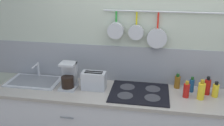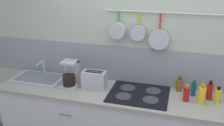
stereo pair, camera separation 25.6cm
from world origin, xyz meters
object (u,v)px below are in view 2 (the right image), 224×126
at_px(bottle_olive_oil, 193,89).
at_px(toaster, 94,80).
at_px(bottle_hot_sauce, 202,95).
at_px(bottle_dish_soap, 179,85).
at_px(coffee_maker, 71,75).
at_px(bottle_sesame_oil, 210,91).
at_px(bottle_cooking_wine, 218,95).
at_px(bottle_vinegar, 186,94).

bearing_deg(bottle_olive_oil, toaster, -173.46).
xyz_separation_m(bottle_olive_oil, bottle_hot_sauce, (0.07, -0.15, 0.02)).
xyz_separation_m(bottle_dish_soap, bottle_olive_oil, (0.14, -0.07, 0.00)).
xyz_separation_m(coffee_maker, bottle_dish_soap, (1.18, 0.19, -0.05)).
relative_size(bottle_dish_soap, bottle_olive_oil, 0.97).
relative_size(bottle_hot_sauce, bottle_sesame_oil, 1.05).
bearing_deg(bottle_cooking_wine, bottle_sesame_oil, 152.61).
distance_m(coffee_maker, bottle_hot_sauce, 1.40).
bearing_deg(bottle_hot_sauce, bottle_vinegar, 174.13).
bearing_deg(coffee_maker, bottle_sesame_oil, 3.39).
relative_size(toaster, bottle_olive_oil, 1.62).
relative_size(bottle_hot_sauce, bottle_cooking_wine, 1.26).
distance_m(coffee_maker, bottle_olive_oil, 1.33).
xyz_separation_m(bottle_dish_soap, bottle_hot_sauce, (0.22, -0.22, 0.02)).
relative_size(toaster, bottle_hot_sauce, 1.31).
bearing_deg(bottle_sesame_oil, bottle_dish_soap, 160.70).
distance_m(coffee_maker, bottle_cooking_wine, 1.55).
height_order(bottle_dish_soap, bottle_cooking_wine, bottle_cooking_wine).
bearing_deg(toaster, bottle_cooking_wine, 2.10).
height_order(coffee_maker, bottle_sesame_oil, coffee_maker).
bearing_deg(bottle_hot_sauce, bottle_dish_soap, 134.85).
height_order(bottle_dish_soap, bottle_hot_sauce, bottle_hot_sauce).
xyz_separation_m(bottle_vinegar, bottle_sesame_oil, (0.22, 0.10, 0.01)).
relative_size(bottle_vinegar, bottle_olive_oil, 1.05).
distance_m(bottle_vinegar, bottle_cooking_wine, 0.30).
height_order(bottle_dish_soap, bottle_olive_oil, bottle_olive_oil).
xyz_separation_m(coffee_maker, bottle_vinegar, (1.25, -0.01, -0.04)).
bearing_deg(bottle_cooking_wine, coffee_maker, -178.20).
bearing_deg(bottle_cooking_wine, bottle_vinegar, -168.30).
height_order(toaster, bottle_vinegar, toaster).
height_order(coffee_maker, bottle_vinegar, coffee_maker).
xyz_separation_m(bottle_dish_soap, bottle_vinegar, (0.07, -0.20, 0.01)).
height_order(bottle_olive_oil, bottle_hot_sauce, bottle_hot_sauce).
height_order(bottle_hot_sauce, bottle_cooking_wine, bottle_hot_sauce).
xyz_separation_m(bottle_hot_sauce, bottle_sesame_oil, (0.08, 0.12, -0.00)).
xyz_separation_m(bottle_dish_soap, bottle_cooking_wine, (0.37, -0.14, 0.00)).
distance_m(toaster, bottle_dish_soap, 0.92).
bearing_deg(toaster, bottle_sesame_oil, 4.09).
xyz_separation_m(bottle_dish_soap, bottle_sesame_oil, (0.30, -0.10, 0.02)).
bearing_deg(coffee_maker, bottle_hot_sauce, -1.13).
bearing_deg(toaster, bottle_olive_oil, 6.54).
bearing_deg(bottle_sesame_oil, bottle_vinegar, -155.65).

